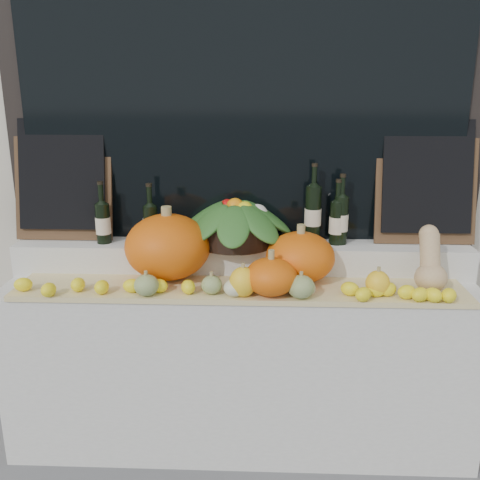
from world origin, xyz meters
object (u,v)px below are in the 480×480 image
Objects in this scene: pumpkin_left at (168,247)px; wine_bottle_tall at (313,214)px; butternut_squash at (430,264)px; produce_bowl at (235,221)px; pumpkin_right at (300,257)px.

wine_bottle_tall is at bearing 14.05° from pumpkin_left.
pumpkin_left is 1.41× the size of butternut_squash.
pumpkin_left is at bearing 175.16° from butternut_squash.
produce_bowl is (0.32, 0.15, 0.09)m from pumpkin_left.
pumpkin_left is 1.25× the size of pumpkin_right.
produce_bowl is 1.50× the size of wine_bottle_tall.
pumpkin_left is 1.02× the size of wine_bottle_tall.
pumpkin_left is at bearing 178.44° from pumpkin_right.
produce_bowl is at bearing 152.66° from pumpkin_right.
produce_bowl is at bearing 24.75° from pumpkin_left.
pumpkin_right is 1.13× the size of butternut_squash.
pumpkin_left is 1.23m from butternut_squash.
pumpkin_left is 0.68× the size of produce_bowl.
wine_bottle_tall is at bearing 151.40° from butternut_squash.
butternut_squash is 0.72× the size of wine_bottle_tall.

